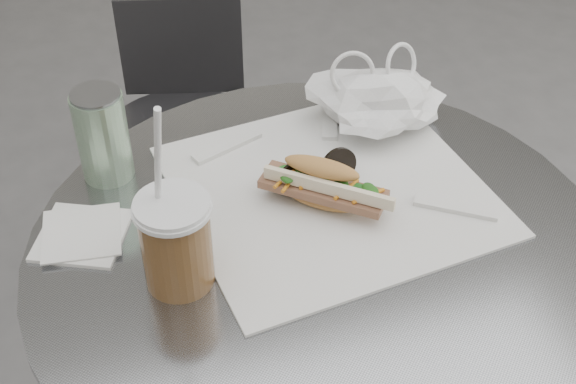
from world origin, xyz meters
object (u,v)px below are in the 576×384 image
object	(u,v)px
iced_coffee	(176,241)
drink_can	(102,135)
banh_mi	(322,185)
sunglasses	(317,174)
cafe_table	(316,373)
chair_far	(188,166)

from	to	relation	value
iced_coffee	drink_can	bearing A→B (deg)	102.98
banh_mi	drink_can	xyz separation A→B (m)	(-0.26, 0.16, 0.03)
banh_mi	sunglasses	xyz separation A→B (m)	(0.01, 0.04, -0.02)
cafe_table	chair_far	size ratio (longest dim) A/B	1.15
drink_can	iced_coffee	bearing A→B (deg)	-77.02
chair_far	sunglasses	distance (m)	0.80
sunglasses	drink_can	world-z (taller)	drink_can
iced_coffee	chair_far	bearing A→B (deg)	79.56
chair_far	iced_coffee	size ratio (longest dim) A/B	2.45
cafe_table	banh_mi	size ratio (longest dim) A/B	3.64
banh_mi	drink_can	size ratio (longest dim) A/B	1.53
chair_far	banh_mi	world-z (taller)	banh_mi
chair_far	iced_coffee	distance (m)	0.93
cafe_table	iced_coffee	bearing A→B (deg)	-178.85
chair_far	drink_can	distance (m)	0.76
cafe_table	drink_can	distance (m)	0.47
drink_can	banh_mi	bearing A→B (deg)	-30.88
iced_coffee	sunglasses	xyz separation A→B (m)	(0.22, 0.12, -0.04)
chair_far	sunglasses	bearing A→B (deg)	111.96
drink_can	sunglasses	bearing A→B (deg)	-23.01
cafe_table	iced_coffee	xyz separation A→B (m)	(-0.18, -0.00, 0.34)
banh_mi	sunglasses	bearing A→B (deg)	120.11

